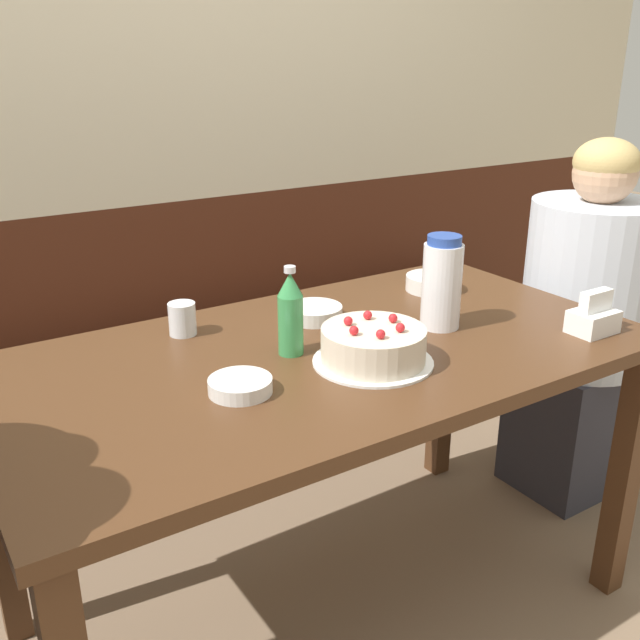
# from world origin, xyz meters

# --- Properties ---
(ground_plane) EXTENTS (12.00, 12.00, 0.00)m
(ground_plane) POSITION_xyz_m (0.00, 0.00, 0.00)
(ground_plane) COLOR #846B51
(back_wall) EXTENTS (4.80, 0.04, 2.50)m
(back_wall) POSITION_xyz_m (0.00, 1.05, 1.25)
(back_wall) COLOR #4C2314
(back_wall) RESTS_ON ground_plane
(bench_seat) EXTENTS (2.55, 0.38, 0.47)m
(bench_seat) POSITION_xyz_m (0.00, 0.83, 0.24)
(bench_seat) COLOR #472314
(bench_seat) RESTS_ON ground_plane
(dining_table) EXTENTS (1.48, 0.79, 0.74)m
(dining_table) POSITION_xyz_m (0.00, 0.00, 0.65)
(dining_table) COLOR #4C2D19
(dining_table) RESTS_ON ground_plane
(birthday_cake) EXTENTS (0.26, 0.26, 0.10)m
(birthday_cake) POSITION_xyz_m (0.04, -0.12, 0.78)
(birthday_cake) COLOR white
(birthday_cake) RESTS_ON dining_table
(water_pitcher) EXTENTS (0.10, 0.10, 0.23)m
(water_pitcher) POSITION_xyz_m (0.31, -0.03, 0.85)
(water_pitcher) COLOR white
(water_pitcher) RESTS_ON dining_table
(soju_bottle) EXTENTS (0.06, 0.06, 0.20)m
(soju_bottle) POSITION_xyz_m (-0.08, 0.02, 0.83)
(soju_bottle) COLOR #388E4C
(soju_bottle) RESTS_ON dining_table
(napkin_holder) EXTENTS (0.11, 0.08, 0.11)m
(napkin_holder) POSITION_xyz_m (0.59, -0.26, 0.78)
(napkin_holder) COLOR white
(napkin_holder) RESTS_ON dining_table
(bowl_soup_white) EXTENTS (0.15, 0.15, 0.04)m
(bowl_soup_white) POSITION_xyz_m (0.48, 0.19, 0.76)
(bowl_soup_white) COLOR white
(bowl_soup_white) RESTS_ON dining_table
(bowl_rice_small) EXTENTS (0.13, 0.13, 0.03)m
(bowl_rice_small) POSITION_xyz_m (-0.26, -0.09, 0.75)
(bowl_rice_small) COLOR white
(bowl_rice_small) RESTS_ON dining_table
(bowl_side_dish) EXTENTS (0.14, 0.14, 0.03)m
(bowl_side_dish) POSITION_xyz_m (0.08, 0.17, 0.76)
(bowl_side_dish) COLOR white
(bowl_side_dish) RESTS_ON dining_table
(glass_water_tall) EXTENTS (0.06, 0.06, 0.08)m
(glass_water_tall) POSITION_xyz_m (-0.24, 0.26, 0.78)
(glass_water_tall) COLOR silver
(glass_water_tall) RESTS_ON dining_table
(person_teal_shirt) EXTENTS (0.39, 0.39, 1.14)m
(person_teal_shirt) POSITION_xyz_m (1.00, 0.06, 0.57)
(person_teal_shirt) COLOR #33333D
(person_teal_shirt) RESTS_ON ground_plane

